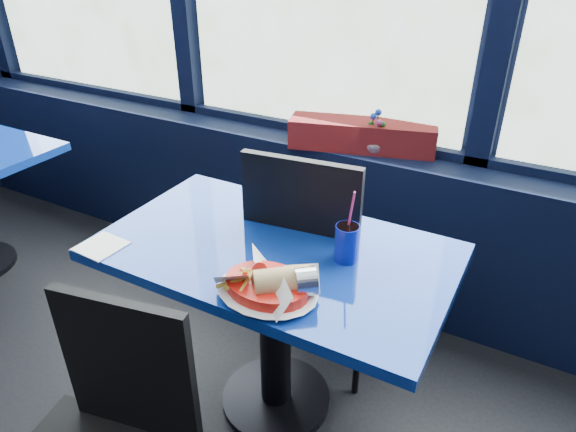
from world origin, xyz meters
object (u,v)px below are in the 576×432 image
(planter_box, at_px, (362,135))
(flower_vase, at_px, (375,141))
(ketchup_bottle, at_px, (268,189))
(chair_near_back, at_px, (318,250))
(near_table, at_px, (275,290))
(soda_cup, at_px, (347,242))
(food_basket, at_px, (269,285))

(planter_box, height_order, flower_vase, flower_vase)
(flower_vase, height_order, ketchup_bottle, flower_vase)
(flower_vase, bearing_deg, ketchup_bottle, -105.14)
(ketchup_bottle, bearing_deg, chair_near_back, 28.96)
(chair_near_back, relative_size, flower_vase, 5.01)
(near_table, height_order, planter_box, planter_box)
(flower_vase, bearing_deg, planter_box, 160.49)
(near_table, bearing_deg, soda_cup, 11.67)
(planter_box, relative_size, food_basket, 2.08)
(planter_box, bearing_deg, chair_near_back, -99.00)
(near_table, distance_m, chair_near_back, 0.28)
(near_table, xyz_separation_m, ketchup_bottle, (-0.13, 0.19, 0.29))
(chair_near_back, height_order, flower_vase, chair_near_back)
(planter_box, distance_m, ketchup_bottle, 0.68)
(food_basket, bearing_deg, near_table, 102.45)
(chair_near_back, distance_m, soda_cup, 0.39)
(near_table, bearing_deg, chair_near_back, 82.51)
(chair_near_back, distance_m, ketchup_bottle, 0.33)
(soda_cup, bearing_deg, chair_near_back, 131.94)
(near_table, relative_size, flower_vase, 5.89)
(chair_near_back, distance_m, food_basket, 0.56)
(ketchup_bottle, relative_size, soda_cup, 0.91)
(planter_box, distance_m, soda_cup, 0.86)
(planter_box, bearing_deg, near_table, -103.52)
(near_table, xyz_separation_m, soda_cup, (0.24, 0.05, 0.25))
(chair_near_back, relative_size, ketchup_bottle, 4.19)
(planter_box, bearing_deg, food_basket, -97.74)
(near_table, relative_size, chair_near_back, 1.17)
(planter_box, distance_m, food_basket, 1.11)
(chair_near_back, distance_m, flower_vase, 0.62)
(near_table, bearing_deg, planter_box, 91.91)
(chair_near_back, height_order, ketchup_bottle, chair_near_back)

